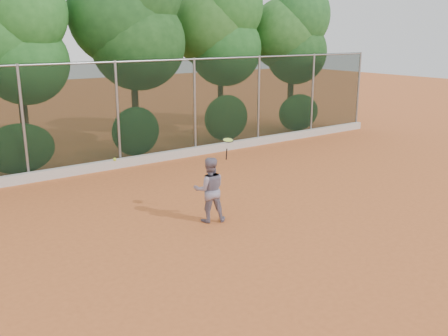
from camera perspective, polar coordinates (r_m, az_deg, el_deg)
ground at (r=11.49m, az=2.93°, el=-7.10°), size 80.00×80.00×0.00m
concrete_curb at (r=17.03m, az=-11.50°, el=0.60°), size 24.00×0.20×0.30m
tennis_player at (r=11.76m, az=-1.67°, el=-2.49°), size 0.94×0.85×1.57m
chainlink_fence at (r=16.86m, az=-12.06°, el=6.36°), size 24.09×0.09×3.50m
foliage_backdrop at (r=18.31m, az=-16.73°, el=14.74°), size 23.70×3.63×7.55m
tennis_racket at (r=11.69m, az=0.45°, el=3.02°), size 0.35×0.35×0.53m
tennis_ball_in_flight at (r=10.78m, az=-12.38°, el=0.96°), size 0.07×0.07×0.07m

